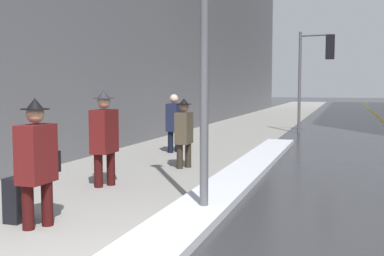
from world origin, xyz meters
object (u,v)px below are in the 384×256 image
at_px(traffic_light_near, 318,60).
at_px(pedestrian_with_shoulder_bag, 37,158).
at_px(pedestrian_in_glasses, 104,134).
at_px(pedestrian_nearside, 184,130).
at_px(pedestrian_trailing, 174,120).
at_px(rolling_suitcase, 18,199).

height_order(traffic_light_near, pedestrian_with_shoulder_bag, traffic_light_near).
distance_m(pedestrian_in_glasses, pedestrian_nearside, 2.37).
relative_size(pedestrian_with_shoulder_bag, pedestrian_in_glasses, 0.95).
distance_m(traffic_light_near, pedestrian_nearside, 9.37).
bearing_deg(pedestrian_in_glasses, pedestrian_nearside, 162.35).
distance_m(traffic_light_near, pedestrian_in_glasses, 11.67).
distance_m(pedestrian_with_shoulder_bag, pedestrian_in_glasses, 2.54).
relative_size(pedestrian_in_glasses, pedestrian_trailing, 1.09).
height_order(pedestrian_with_shoulder_bag, pedestrian_nearside, pedestrian_with_shoulder_bag).
bearing_deg(pedestrian_in_glasses, pedestrian_trailing, -175.65).
distance_m(pedestrian_with_shoulder_bag, pedestrian_nearside, 4.77).
relative_size(pedestrian_nearside, pedestrian_trailing, 0.97).
height_order(pedestrian_with_shoulder_bag, rolling_suitcase, pedestrian_with_shoulder_bag).
height_order(traffic_light_near, pedestrian_in_glasses, traffic_light_near).
xyz_separation_m(pedestrian_nearside, pedestrian_trailing, (-1.06, 2.31, 0.04)).
bearing_deg(pedestrian_in_glasses, rolling_suitcase, -0.24).
bearing_deg(traffic_light_near, pedestrian_nearside, -97.68).
relative_size(pedestrian_with_shoulder_bag, pedestrian_nearside, 1.07).
bearing_deg(pedestrian_with_shoulder_bag, pedestrian_in_glasses, -170.71).
height_order(pedestrian_in_glasses, pedestrian_nearside, pedestrian_in_glasses).
bearing_deg(pedestrian_trailing, traffic_light_near, 152.97).
xyz_separation_m(traffic_light_near, pedestrian_nearside, (-2.30, -8.87, -1.94)).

